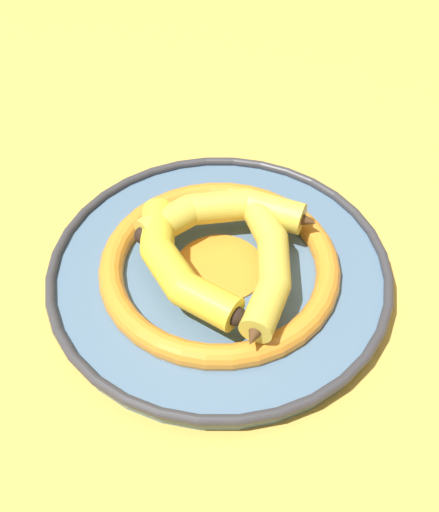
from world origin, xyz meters
The scene contains 5 objects.
ground_plane centered at (0.00, 0.00, 0.00)m, with size 2.80×2.80×0.00m, color gold.
decorative_bowl centered at (0.02, -0.02, 0.02)m, with size 0.38×0.38×0.04m.
banana_a centered at (0.02, 0.03, 0.05)m, with size 0.20×0.09×0.04m.
banana_b centered at (-0.02, -0.05, 0.05)m, with size 0.13×0.17×0.04m.
banana_c centered at (0.07, -0.04, 0.05)m, with size 0.06×0.20×0.03m.
Camera 1 is at (0.06, -0.45, 0.51)m, focal length 42.00 mm.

